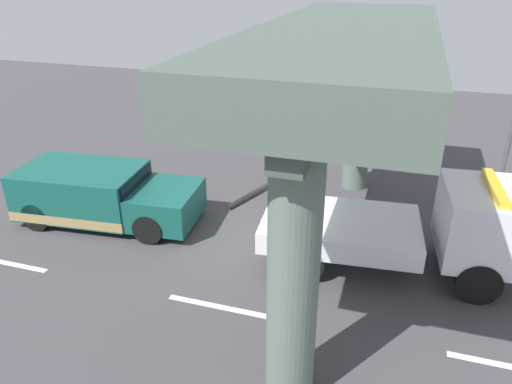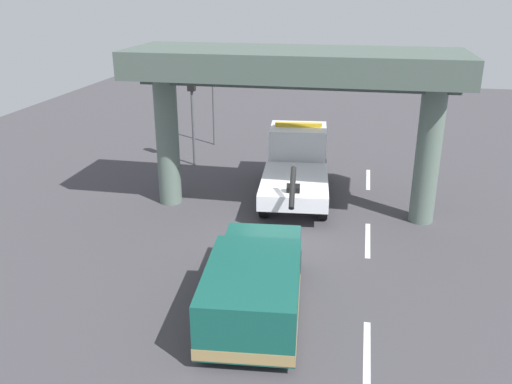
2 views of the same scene
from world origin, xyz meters
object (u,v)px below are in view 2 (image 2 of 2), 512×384
Objects in this scene: tow_truck_white at (297,162)px; traffic_light_near at (192,97)px; traffic_light_far at (213,79)px; towed_van_green at (255,286)px.

tow_truck_white is 1.70× the size of traffic_light_near.
traffic_light_far is (3.50, 0.00, 0.23)m from traffic_light_near.
traffic_light_near is at bearing 63.81° from tow_truck_white.
towed_van_green is 15.92m from traffic_light_far.
towed_van_green is 1.24× the size of traffic_light_near.
towed_van_green is 1.15× the size of traffic_light_far.
tow_truck_white is 8.08m from traffic_light_far.
tow_truck_white is 1.37× the size of towed_van_green.
towed_van_green is at bearing -155.93° from traffic_light_near.
traffic_light_far reaches higher than traffic_light_near.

